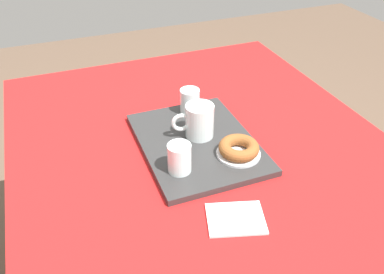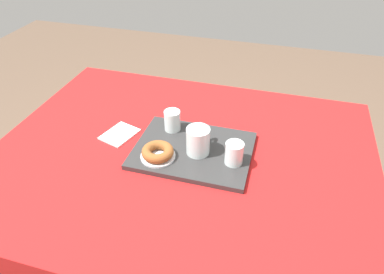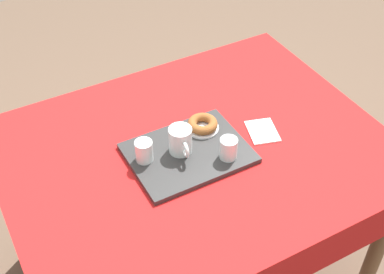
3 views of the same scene
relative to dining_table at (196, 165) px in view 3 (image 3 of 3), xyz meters
name	(u,v)px [view 3 (image 3 of 3)]	position (x,y,z in m)	size (l,w,h in m)	color
ground_plane	(195,266)	(0.00, 0.00, -0.66)	(6.00, 6.00, 0.00)	brown
dining_table	(196,165)	(0.00, 0.00, 0.00)	(1.38, 1.08, 0.74)	red
serving_tray	(188,153)	(0.04, 0.02, 0.09)	(0.42, 0.32, 0.02)	#2D2D2D
tea_mug_left	(180,141)	(0.06, 0.00, 0.15)	(0.08, 0.12, 0.10)	silver
water_glass_near	(144,152)	(0.19, -0.02, 0.14)	(0.06, 0.06, 0.08)	silver
water_glass_far	(228,149)	(-0.07, 0.11, 0.14)	(0.06, 0.06, 0.08)	silver
donut_plate_left	(203,128)	(-0.06, -0.06, 0.10)	(0.12, 0.12, 0.01)	silver
sugar_donut_left	(203,124)	(-0.06, -0.06, 0.13)	(0.11, 0.11, 0.03)	brown
paper_napkin	(262,131)	(-0.26, 0.04, 0.09)	(0.10, 0.13, 0.01)	white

